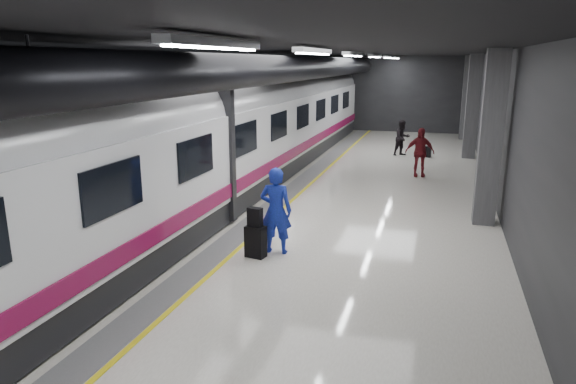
% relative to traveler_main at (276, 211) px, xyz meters
% --- Properties ---
extents(ground, '(40.00, 40.00, 0.00)m').
position_rel_traveler_main_xyz_m(ground, '(0.06, 1.65, -0.98)').
color(ground, silver).
rests_on(ground, ground).
extents(platform_hall, '(10.02, 40.02, 4.51)m').
position_rel_traveler_main_xyz_m(platform_hall, '(-0.23, 2.61, 2.56)').
color(platform_hall, black).
rests_on(platform_hall, ground).
extents(train, '(3.05, 38.00, 4.05)m').
position_rel_traveler_main_xyz_m(train, '(-3.19, 1.65, 1.09)').
color(train, black).
rests_on(train, ground).
extents(traveler_main, '(0.74, 0.52, 1.95)m').
position_rel_traveler_main_xyz_m(traveler_main, '(0.00, 0.00, 0.00)').
color(traveler_main, '#1B29CF').
rests_on(traveler_main, ground).
extents(suitcase_main, '(0.47, 0.34, 0.70)m').
position_rel_traveler_main_xyz_m(suitcase_main, '(-0.34, -0.40, -0.63)').
color(suitcase_main, black).
rests_on(suitcase_main, ground).
extents(shoulder_bag, '(0.34, 0.23, 0.42)m').
position_rel_traveler_main_xyz_m(shoulder_bag, '(-0.35, -0.40, -0.06)').
color(shoulder_bag, black).
rests_on(shoulder_bag, suitcase_main).
extents(traveler_far_a, '(0.99, 0.98, 1.62)m').
position_rel_traveler_main_xyz_m(traveler_far_a, '(1.70, 13.33, -0.17)').
color(traveler_far_a, black).
rests_on(traveler_far_a, ground).
extents(traveler_far_b, '(1.13, 0.63, 1.82)m').
position_rel_traveler_main_xyz_m(traveler_far_b, '(2.67, 9.06, -0.07)').
color(traveler_far_b, maroon).
rests_on(traveler_far_b, ground).
extents(suitcase_far, '(0.36, 0.27, 0.48)m').
position_rel_traveler_main_xyz_m(suitcase_far, '(2.84, 13.21, -0.74)').
color(suitcase_far, black).
rests_on(suitcase_far, ground).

